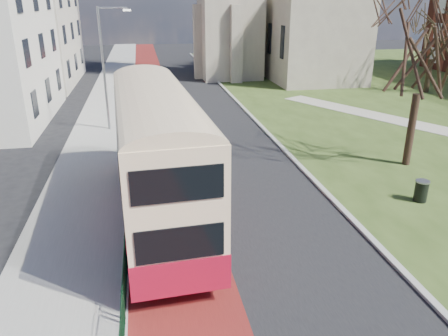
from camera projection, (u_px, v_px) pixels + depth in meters
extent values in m
plane|color=black|center=(216.00, 271.00, 14.66)|extent=(160.00, 160.00, 0.00)
cube|color=black|center=(192.00, 119.00, 33.25)|extent=(9.00, 120.00, 0.01)
cube|color=#591414|center=(156.00, 121.00, 32.78)|extent=(3.40, 120.00, 0.01)
cube|color=gray|center=(104.00, 122.00, 32.12)|extent=(4.00, 120.00, 0.12)
cube|color=#999993|center=(132.00, 121.00, 32.46)|extent=(0.25, 120.00, 0.13)
cube|color=#999993|center=(245.00, 109.00, 35.84)|extent=(0.25, 80.00, 0.13)
cylinder|color=#0B321B|center=(127.00, 198.00, 17.43)|extent=(0.04, 24.00, 0.04)
cylinder|color=#0B321B|center=(129.00, 220.00, 17.77)|extent=(0.04, 24.00, 0.04)
cube|color=gray|center=(301.00, 36.00, 50.67)|extent=(9.00, 18.00, 9.00)
cube|color=#BBB29F|center=(21.00, 30.00, 45.11)|extent=(10.00, 16.00, 11.00)
cylinder|color=gray|center=(104.00, 70.00, 28.90)|extent=(0.16, 0.16, 8.00)
cylinder|color=gray|center=(112.00, 8.00, 27.64)|extent=(1.80, 0.10, 0.10)
cube|color=silver|center=(127.00, 10.00, 27.85)|extent=(0.50, 0.18, 0.12)
cube|color=#A20F27|center=(159.00, 191.00, 17.97)|extent=(3.60, 12.62, 1.13)
cube|color=beige|center=(156.00, 140.00, 17.17)|extent=(3.57, 12.56, 3.29)
cube|color=black|center=(121.00, 164.00, 17.53)|extent=(0.65, 10.22, 1.08)
cube|color=black|center=(191.00, 158.00, 18.17)|extent=(0.65, 10.22, 1.08)
cube|color=black|center=(117.00, 125.00, 16.61)|extent=(0.70, 11.22, 1.02)
cube|color=black|center=(191.00, 121.00, 17.24)|extent=(0.70, 11.22, 1.02)
cube|color=black|center=(146.00, 124.00, 23.16)|extent=(2.55, 0.23, 1.19)
cube|color=black|center=(143.00, 92.00, 22.55)|extent=(2.55, 0.23, 1.02)
cube|color=orange|center=(143.00, 79.00, 22.31)|extent=(2.03, 0.22, 0.34)
cylinder|color=black|center=(124.00, 170.00, 21.72)|extent=(0.41, 1.20, 1.18)
cylinder|color=black|center=(177.00, 165.00, 22.31)|extent=(0.41, 1.20, 1.18)
cylinder|color=black|center=(131.00, 255.00, 14.49)|extent=(0.41, 1.20, 1.18)
cylinder|color=black|center=(209.00, 245.00, 15.08)|extent=(0.41, 1.20, 1.18)
cylinder|color=#312018|center=(411.00, 130.00, 23.34)|extent=(0.53, 0.53, 3.90)
cylinder|color=#2C2316|center=(428.00, 76.00, 42.06)|extent=(0.63, 0.63, 3.15)
cylinder|color=black|center=(421.00, 192.00, 19.50)|extent=(0.61, 0.61, 0.93)
cylinder|color=gray|center=(423.00, 181.00, 19.32)|extent=(0.65, 0.65, 0.06)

